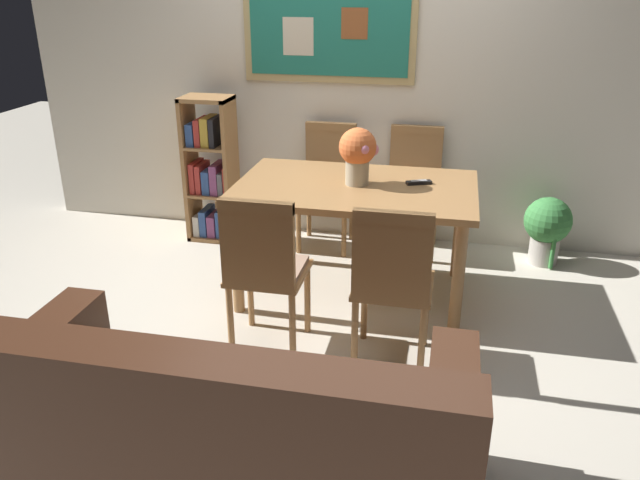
# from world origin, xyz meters

# --- Properties ---
(ground_plane) EXTENTS (12.00, 12.00, 0.00)m
(ground_plane) POSITION_xyz_m (0.00, 0.00, 0.00)
(ground_plane) COLOR beige
(wall_back_with_painting) EXTENTS (5.20, 0.14, 2.60)m
(wall_back_with_painting) POSITION_xyz_m (-0.01, 1.47, 1.31)
(wall_back_with_painting) COLOR silver
(wall_back_with_painting) RESTS_ON ground_plane
(dining_table) EXTENTS (1.46, 0.94, 0.73)m
(dining_table) POSITION_xyz_m (0.12, 0.43, 0.64)
(dining_table) COLOR #9E7042
(dining_table) RESTS_ON ground_plane
(dining_chair_far_left) EXTENTS (0.40, 0.41, 0.91)m
(dining_chair_far_left) POSITION_xyz_m (-0.21, 1.22, 0.54)
(dining_chair_far_left) COLOR #9E7042
(dining_chair_far_left) RESTS_ON ground_plane
(dining_chair_near_left) EXTENTS (0.40, 0.41, 0.91)m
(dining_chair_near_left) POSITION_xyz_m (-0.23, -0.36, 0.54)
(dining_chair_near_left) COLOR #9E7042
(dining_chair_near_left) RESTS_ON ground_plane
(dining_chair_near_right) EXTENTS (0.40, 0.41, 0.91)m
(dining_chair_near_right) POSITION_xyz_m (0.44, -0.36, 0.54)
(dining_chair_near_right) COLOR #9E7042
(dining_chair_near_right) RESTS_ON ground_plane
(dining_chair_far_right) EXTENTS (0.40, 0.41, 0.91)m
(dining_chair_far_right) POSITION_xyz_m (0.43, 1.26, 0.54)
(dining_chair_far_right) COLOR #9E7042
(dining_chair_far_right) RESTS_ON ground_plane
(leather_couch) EXTENTS (1.80, 0.84, 0.84)m
(leather_couch) POSITION_xyz_m (-0.06, -1.42, 0.31)
(leather_couch) COLOR #472819
(leather_couch) RESTS_ON ground_plane
(bookshelf) EXTENTS (0.36, 0.28, 1.10)m
(bookshelf) POSITION_xyz_m (-1.09, 1.13, 0.50)
(bookshelf) COLOR #9E7042
(bookshelf) RESTS_ON ground_plane
(potted_ivy) EXTENTS (0.33, 0.33, 0.49)m
(potted_ivy) POSITION_xyz_m (1.38, 1.17, 0.28)
(potted_ivy) COLOR #B2ADA3
(potted_ivy) RESTS_ON ground_plane
(flower_vase) EXTENTS (0.24, 0.23, 0.35)m
(flower_vase) POSITION_xyz_m (0.13, 0.45, 0.94)
(flower_vase) COLOR tan
(flower_vase) RESTS_ON dining_table
(tv_remote) EXTENTS (0.16, 0.10, 0.02)m
(tv_remote) POSITION_xyz_m (0.50, 0.53, 0.74)
(tv_remote) COLOR black
(tv_remote) RESTS_ON dining_table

